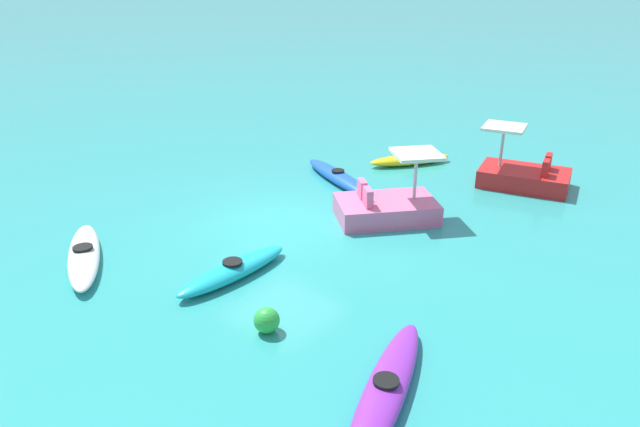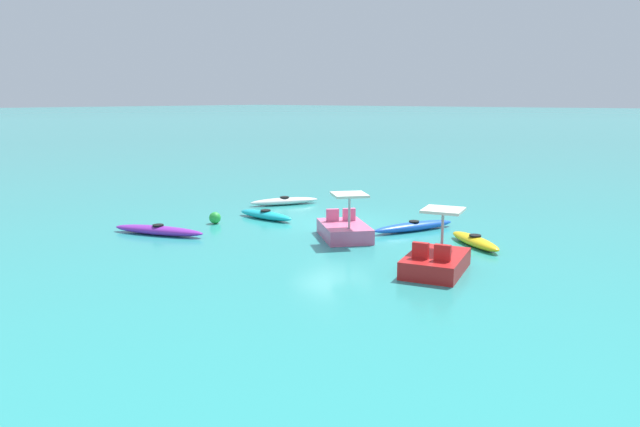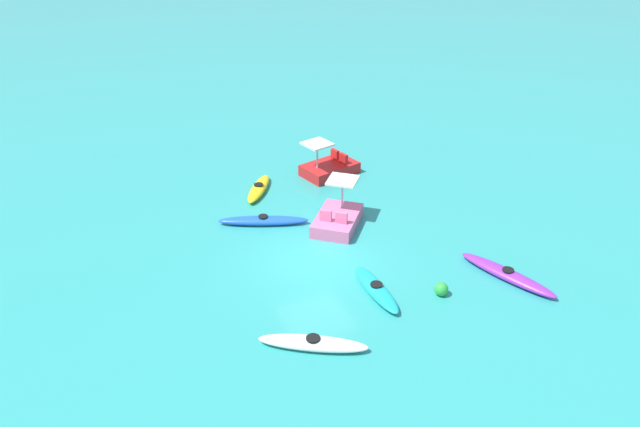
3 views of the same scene
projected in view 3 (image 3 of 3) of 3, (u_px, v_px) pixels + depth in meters
The scene contains 9 objects.
ground_plane at pixel (316, 261), 21.82m from camera, with size 600.00×600.00×0.00m, color teal.
kayak_blue at pixel (263, 221), 24.03m from camera, with size 1.87×3.43×0.37m.
kayak_cyan at pixel (376, 289), 20.09m from camera, with size 2.79×0.68×0.37m.
kayak_purple at pixel (507, 275), 20.81m from camera, with size 3.59×1.78×0.37m.
kayak_yellow at pixel (259, 188), 26.46m from camera, with size 2.54×1.99×0.37m.
kayak_white at pixel (313, 343), 17.78m from camera, with size 2.20×3.06×0.37m.
pedal_boat_pink at pixel (337, 218), 23.82m from camera, with size 2.80×2.69×1.68m.
pedal_boat_red at pixel (329, 167), 27.93m from camera, with size 2.05×2.70×1.68m.
buoy_green at pixel (441, 289), 19.98m from camera, with size 0.45×0.45×0.45m, color green.
Camera 3 is at (16.83, -7.23, 11.98)m, focal length 35.00 mm.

